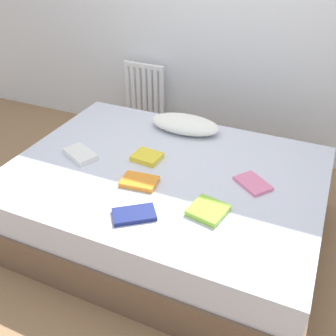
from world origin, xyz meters
TOP-DOWN VIEW (x-y plane):
  - ground_plane at (0.00, 0.00)m, footprint 8.00×8.00m
  - bed at (0.00, 0.00)m, footprint 2.00×1.50m
  - radiator at (-0.75, 1.20)m, footprint 0.40×0.04m
  - pillow at (-0.08, 0.54)m, footprint 0.53×0.28m
  - textbook_orange at (-0.08, -0.20)m, footprint 0.23×0.17m
  - textbook_yellow at (-0.16, 0.06)m, footprint 0.19×0.17m
  - textbook_lime at (0.39, -0.29)m, footprint 0.22×0.22m
  - textbook_white at (-0.58, -0.09)m, footprint 0.27×0.22m
  - textbook_navy at (0.04, -0.48)m, footprint 0.26×0.24m
  - textbook_pink at (0.55, 0.06)m, footprint 0.26×0.24m

SIDE VIEW (x-z plane):
  - ground_plane at x=0.00m, z-range 0.00..0.00m
  - bed at x=0.00m, z-range 0.00..0.50m
  - radiator at x=-0.75m, z-range 0.14..0.72m
  - textbook_pink at x=0.55m, z-range 0.50..0.52m
  - textbook_navy at x=0.04m, z-range 0.50..0.53m
  - textbook_orange at x=-0.08m, z-range 0.50..0.53m
  - textbook_lime at x=0.39m, z-range 0.50..0.53m
  - textbook_yellow at x=-0.16m, z-range 0.50..0.54m
  - textbook_white at x=-0.58m, z-range 0.50..0.54m
  - pillow at x=-0.08m, z-range 0.50..0.61m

